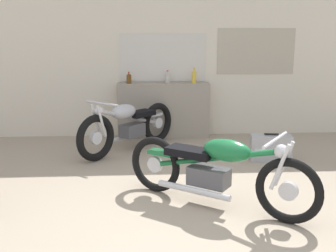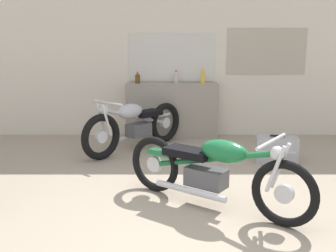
# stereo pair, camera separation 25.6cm
# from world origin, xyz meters

# --- Properties ---
(ground_plane) EXTENTS (24.00, 24.00, 0.00)m
(ground_plane) POSITION_xyz_m (0.00, 0.00, 0.00)
(ground_plane) COLOR gray
(wall_back) EXTENTS (10.00, 0.07, 2.80)m
(wall_back) POSITION_xyz_m (0.01, 3.73, 1.40)
(wall_back) COLOR beige
(wall_back) RESTS_ON ground_plane
(sill_counter) EXTENTS (1.56, 0.28, 0.94)m
(sill_counter) POSITION_xyz_m (-0.10, 3.55, 0.47)
(sill_counter) COLOR gray
(sill_counter) RESTS_ON ground_plane
(bottle_leftmost) EXTENTS (0.08, 0.08, 0.20)m
(bottle_leftmost) POSITION_xyz_m (-0.68, 3.52, 1.02)
(bottle_leftmost) COLOR #5B3814
(bottle_leftmost) RESTS_ON sill_counter
(bottle_left_center) EXTENTS (0.08, 0.08, 0.22)m
(bottle_left_center) POSITION_xyz_m (-0.03, 3.55, 1.03)
(bottle_left_center) COLOR #B7B2A8
(bottle_left_center) RESTS_ON sill_counter
(bottle_center) EXTENTS (0.07, 0.07, 0.26)m
(bottle_center) POSITION_xyz_m (0.42, 3.50, 1.05)
(bottle_center) COLOR gold
(bottle_center) RESTS_ON sill_counter
(motorcycle_silver) EXTENTS (1.41, 1.53, 0.81)m
(motorcycle_silver) POSITION_xyz_m (-0.66, 2.70, 0.39)
(motorcycle_silver) COLOR black
(motorcycle_silver) RESTS_ON ground_plane
(motorcycle_green) EXTENTS (1.73, 1.28, 0.78)m
(motorcycle_green) POSITION_xyz_m (0.27, 0.60, 0.40)
(motorcycle_green) COLOR black
(motorcycle_green) RESTS_ON ground_plane
(hard_case_silver) EXTENTS (0.58, 0.32, 0.39)m
(hard_case_silver) POSITION_xyz_m (1.32, 2.07, 0.18)
(hard_case_silver) COLOR #9E9EA3
(hard_case_silver) RESTS_ON ground_plane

